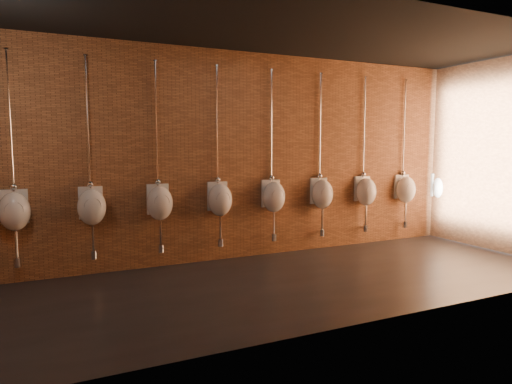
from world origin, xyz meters
TOP-DOWN VIEW (x-y plane):
  - ground at (0.00, 0.00)m, footprint 8.50×8.50m
  - room_shell at (0.00, 0.00)m, footprint 8.54×3.04m
  - urinal_1 at (-2.96, 1.37)m, footprint 0.37×0.33m
  - urinal_2 at (-2.04, 1.37)m, footprint 0.37×0.33m
  - urinal_3 at (-1.13, 1.37)m, footprint 0.37×0.33m
  - urinal_4 at (-0.21, 1.37)m, footprint 0.37×0.33m
  - urinal_5 at (0.70, 1.37)m, footprint 0.37×0.33m
  - urinal_6 at (1.62, 1.37)m, footprint 0.37×0.33m
  - urinal_7 at (2.53, 1.37)m, footprint 0.37×0.33m
  - urinal_8 at (3.45, 1.37)m, footprint 0.37×0.33m
  - urinal_9 at (4.37, 1.37)m, footprint 0.37×0.33m

SIDE VIEW (x-z plane):
  - ground at x=0.00m, z-range 0.00..0.00m
  - urinal_1 at x=-2.96m, z-range -0.39..2.32m
  - urinal_2 at x=-2.04m, z-range -0.39..2.32m
  - urinal_3 at x=-1.13m, z-range -0.39..2.32m
  - urinal_4 at x=-0.21m, z-range -0.39..2.32m
  - urinal_5 at x=0.70m, z-range -0.39..2.32m
  - urinal_6 at x=1.62m, z-range -0.39..2.32m
  - urinal_7 at x=2.53m, z-range -0.39..2.32m
  - urinal_8 at x=3.45m, z-range -0.39..2.32m
  - urinal_9 at x=4.37m, z-range -0.39..2.32m
  - room_shell at x=0.00m, z-range 0.40..3.62m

